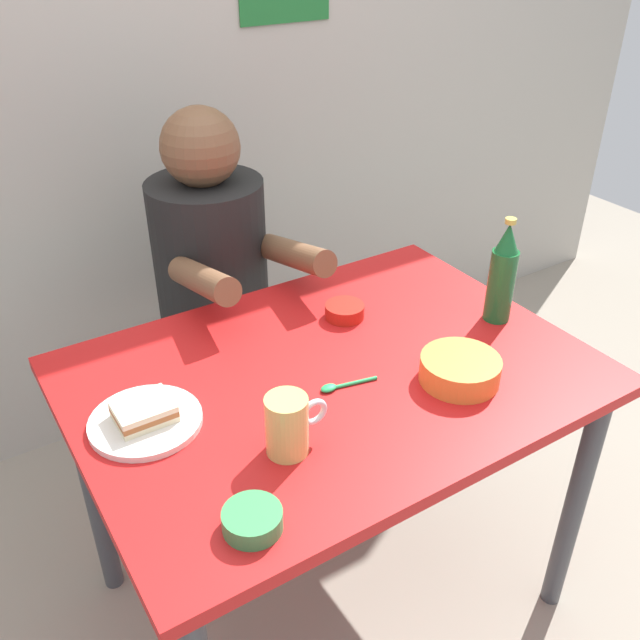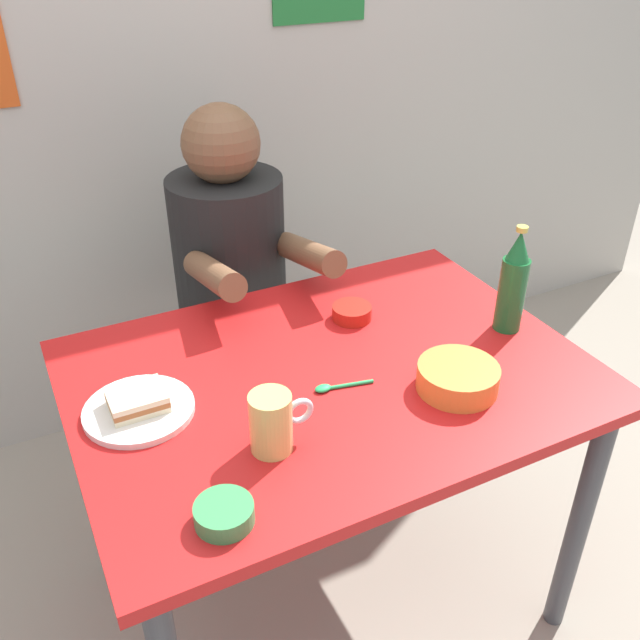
% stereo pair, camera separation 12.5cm
% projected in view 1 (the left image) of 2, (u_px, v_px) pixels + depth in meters
% --- Properties ---
extents(ground_plane, '(6.00, 6.00, 0.00)m').
position_uv_depth(ground_plane, '(330.00, 589.00, 1.89)').
color(ground_plane, gray).
extents(wall_back, '(4.40, 0.09, 2.60)m').
position_uv_depth(wall_back, '(132.00, 27.00, 1.96)').
color(wall_back, '#ADA89E').
rests_on(wall_back, ground).
extents(dining_table, '(1.10, 0.80, 0.74)m').
position_uv_depth(dining_table, '(332.00, 403.00, 1.55)').
color(dining_table, red).
rests_on(dining_table, ground).
extents(stool, '(0.34, 0.34, 0.45)m').
position_uv_depth(stool, '(222.00, 371.00, 2.16)').
color(stool, '#4C4C51').
rests_on(stool, ground).
extents(person_seated, '(0.33, 0.56, 0.72)m').
position_uv_depth(person_seated, '(212.00, 253.00, 1.93)').
color(person_seated, black).
rests_on(person_seated, stool).
extents(plate_orange, '(0.22, 0.22, 0.01)m').
position_uv_depth(plate_orange, '(146.00, 421.00, 1.34)').
color(plate_orange, silver).
rests_on(plate_orange, dining_table).
extents(sandwich, '(0.11, 0.09, 0.04)m').
position_uv_depth(sandwich, '(144.00, 411.00, 1.32)').
color(sandwich, beige).
rests_on(sandwich, plate_orange).
extents(beer_mug, '(0.13, 0.08, 0.12)m').
position_uv_depth(beer_mug, '(288.00, 425.00, 1.25)').
color(beer_mug, '#D1BC66').
rests_on(beer_mug, dining_table).
extents(beer_bottle, '(0.06, 0.06, 0.26)m').
position_uv_depth(beer_bottle, '(502.00, 275.00, 1.62)').
color(beer_bottle, '#19602D').
rests_on(beer_bottle, dining_table).
extents(soup_bowl_orange, '(0.17, 0.17, 0.05)m').
position_uv_depth(soup_bowl_orange, '(460.00, 368.00, 1.45)').
color(soup_bowl_orange, orange).
rests_on(soup_bowl_orange, dining_table).
extents(dip_bowl_green, '(0.10, 0.10, 0.03)m').
position_uv_depth(dip_bowl_green, '(252.00, 519.00, 1.11)').
color(dip_bowl_green, '#388C4C').
rests_on(dip_bowl_green, dining_table).
extents(sambal_bowl_red, '(0.10, 0.10, 0.03)m').
position_uv_depth(sambal_bowl_red, '(345.00, 310.00, 1.67)').
color(sambal_bowl_red, '#B21E14').
rests_on(sambal_bowl_red, dining_table).
extents(spoon, '(0.13, 0.04, 0.01)m').
position_uv_depth(spoon, '(339.00, 386.00, 1.44)').
color(spoon, '#26A559').
rests_on(spoon, dining_table).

